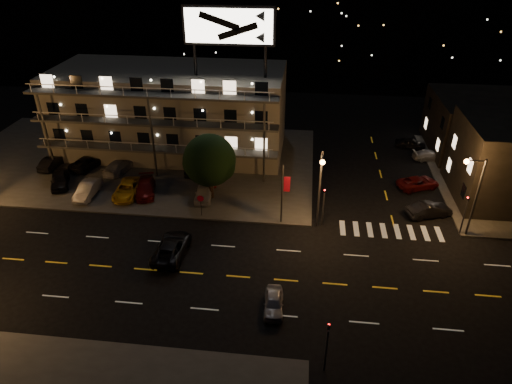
# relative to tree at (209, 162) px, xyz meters

# --- Properties ---
(ground) EXTENTS (140.00, 140.00, 0.00)m
(ground) POSITION_rel_tree_xyz_m (2.77, -12.23, -4.39)
(ground) COLOR black
(ground) RESTS_ON ground
(curb_nw) EXTENTS (44.00, 24.00, 0.15)m
(curb_nw) POSITION_rel_tree_xyz_m (-11.23, 7.77, -4.32)
(curb_nw) COLOR #3C3C39
(curb_nw) RESTS_ON ground
(curb_ne) EXTENTS (16.00, 24.00, 0.15)m
(curb_ne) POSITION_rel_tree_xyz_m (32.77, 7.77, -4.32)
(curb_ne) COLOR #3C3C39
(curb_ne) RESTS_ON ground
(motel) EXTENTS (28.00, 13.80, 18.10)m
(motel) POSITION_rel_tree_xyz_m (-7.17, 11.66, 0.95)
(motel) COLOR gray
(motel) RESTS_ON ground
(side_bldg_back) EXTENTS (14.06, 12.00, 7.00)m
(side_bldg_back) POSITION_rel_tree_xyz_m (32.76, 15.77, -0.89)
(side_bldg_back) COLOR black
(side_bldg_back) RESTS_ON ground
(hill_backdrop) EXTENTS (120.00, 25.00, 24.00)m
(hill_backdrop) POSITION_rel_tree_xyz_m (-3.17, 56.56, 7.16)
(hill_backdrop) COLOR black
(hill_backdrop) RESTS_ON ground
(streetlight_nc) EXTENTS (0.44, 1.92, 8.00)m
(streetlight_nc) POSITION_rel_tree_xyz_m (11.27, -4.29, 0.57)
(streetlight_nc) COLOR #2D2D30
(streetlight_nc) RESTS_ON ground
(streetlight_ne) EXTENTS (1.92, 0.44, 8.00)m
(streetlight_ne) POSITION_rel_tree_xyz_m (24.91, -3.93, 0.57)
(streetlight_ne) COLOR #2D2D30
(streetlight_ne) RESTS_ON ground
(signal_nw) EXTENTS (0.20, 0.27, 4.60)m
(signal_nw) POSITION_rel_tree_xyz_m (11.77, -3.73, -1.82)
(signal_nw) COLOR #2D2D30
(signal_nw) RESTS_ON ground
(signal_sw) EXTENTS (0.20, 0.27, 4.60)m
(signal_sw) POSITION_rel_tree_xyz_m (11.77, -20.72, -1.82)
(signal_sw) COLOR #2D2D30
(signal_sw) RESTS_ON ground
(signal_ne) EXTENTS (0.27, 0.20, 4.60)m
(signal_ne) POSITION_rel_tree_xyz_m (24.77, -3.73, -1.82)
(signal_ne) COLOR #2D2D30
(signal_ne) RESTS_ON ground
(banner_north) EXTENTS (0.83, 0.16, 6.40)m
(banner_north) POSITION_rel_tree_xyz_m (7.86, -3.83, -0.96)
(banner_north) COLOR #2D2D30
(banner_north) RESTS_ON ground
(stop_sign) EXTENTS (0.91, 0.11, 2.61)m
(stop_sign) POSITION_rel_tree_xyz_m (-0.23, -3.65, -2.68)
(stop_sign) COLOR #2D2D30
(stop_sign) RESTS_ON ground
(tree) EXTENTS (5.67, 5.46, 7.14)m
(tree) POSITION_rel_tree_xyz_m (0.00, 0.00, 0.00)
(tree) COLOR black
(tree) RESTS_ON curb_nw
(lot_car_0) EXTENTS (3.45, 4.84, 1.53)m
(lot_car_0) POSITION_rel_tree_xyz_m (-17.24, 0.54, -3.48)
(lot_car_0) COLOR black
(lot_car_0) RESTS_ON curb_nw
(lot_car_1) EXTENTS (1.56, 4.47, 1.47)m
(lot_car_1) POSITION_rel_tree_xyz_m (-13.21, -1.22, -3.51)
(lot_car_1) COLOR #9B9BA0
(lot_car_1) RESTS_ON curb_nw
(lot_car_2) EXTENTS (2.64, 5.19, 1.40)m
(lot_car_2) POSITION_rel_tree_xyz_m (-9.00, -0.60, -3.54)
(lot_car_2) COLOR #C68F12
(lot_car_2) RESTS_ON curb_nw
(lot_car_3) EXTENTS (3.12, 5.14, 1.39)m
(lot_car_3) POSITION_rel_tree_xyz_m (-7.19, -0.00, -3.54)
(lot_car_3) COLOR #590D0C
(lot_car_3) RESTS_ON curb_nw
(lot_car_4) EXTENTS (2.01, 4.40, 1.46)m
(lot_car_4) POSITION_rel_tree_xyz_m (-0.68, -0.28, -3.51)
(lot_car_4) COLOR #9B9BA0
(lot_car_4) RESTS_ON curb_nw
(lot_car_5) EXTENTS (1.68, 4.33, 1.41)m
(lot_car_5) POSITION_rel_tree_xyz_m (-20.29, 4.64, -3.54)
(lot_car_5) COLOR black
(lot_car_5) RESTS_ON curb_nw
(lot_car_6) EXTENTS (3.78, 5.47, 1.39)m
(lot_car_6) POSITION_rel_tree_xyz_m (-16.04, 5.27, -3.55)
(lot_car_6) COLOR black
(lot_car_6) RESTS_ON curb_nw
(lot_car_7) EXTENTS (2.96, 5.27, 1.44)m
(lot_car_7) POSITION_rel_tree_xyz_m (-11.91, 4.60, -3.52)
(lot_car_7) COLOR #9B9BA0
(lot_car_7) RESTS_ON curb_nw
(lot_car_8) EXTENTS (2.43, 4.28, 1.37)m
(lot_car_8) POSITION_rel_tree_xyz_m (-2.81, 5.27, -3.56)
(lot_car_8) COLOR black
(lot_car_8) RESTS_ON curb_nw
(lot_car_9) EXTENTS (2.40, 4.66, 1.46)m
(lot_car_9) POSITION_rel_tree_xyz_m (-0.88, 3.47, -3.51)
(lot_car_9) COLOR #590D0C
(lot_car_9) RESTS_ON curb_nw
(side_car_0) EXTENTS (4.76, 3.00, 1.48)m
(side_car_0) POSITION_rel_tree_xyz_m (22.43, -0.91, -3.65)
(side_car_0) COLOR black
(side_car_0) RESTS_ON ground
(side_car_1) EXTENTS (5.17, 3.84, 1.31)m
(side_car_1) POSITION_rel_tree_xyz_m (22.46, 4.87, -3.74)
(side_car_1) COLOR #590D0C
(side_car_1) RESTS_ON ground
(side_car_2) EXTENTS (4.41, 2.28, 1.22)m
(side_car_2) POSITION_rel_tree_xyz_m (25.27, 12.35, -3.78)
(side_car_2) COLOR #9B9BA0
(side_car_2) RESTS_ON ground
(side_car_3) EXTENTS (4.02, 1.94, 1.32)m
(side_car_3) POSITION_rel_tree_xyz_m (23.51, 15.80, -3.73)
(side_car_3) COLOR black
(side_car_3) RESTS_ON ground
(road_car_east) EXTENTS (1.61, 3.64, 1.22)m
(road_car_east) POSITION_rel_tree_xyz_m (8.00, -15.53, -3.78)
(road_car_east) COLOR #9B9BA0
(road_car_east) RESTS_ON ground
(road_car_west) EXTENTS (2.68, 5.56, 1.53)m
(road_car_west) POSITION_rel_tree_xyz_m (-1.51, -9.94, -3.63)
(road_car_west) COLOR black
(road_car_west) RESTS_ON ground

